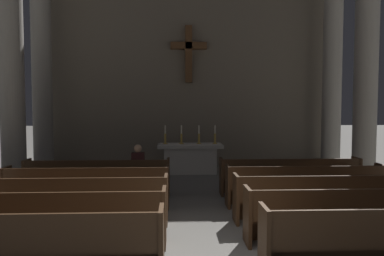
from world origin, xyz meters
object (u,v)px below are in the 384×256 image
object	(u,v)px
column_left_fourth	(42,71)
column_right_fourth	(332,72)
lone_worshipper	(138,169)
pew_right_row_2	(354,215)
column_left_third	(11,63)
pew_left_row_3	(73,201)
candlestick_outer_right	(215,138)
column_right_third	(366,65)
altar	(190,158)
candlestick_outer_left	(165,138)
pew_left_row_2	(53,219)
candlestick_inner_left	(181,138)
pew_left_row_5	(98,178)
pew_right_row_5	(290,176)
candlestick_inner_right	(199,138)
pew_right_row_4	(305,185)
pew_left_row_4	(87,187)
pew_left_row_1	(23,246)
pew_right_row_3	(326,198)

from	to	relation	value
column_left_fourth	column_right_fourth	distance (m)	10.26
lone_worshipper	pew_right_row_2	bearing A→B (deg)	-41.38
column_left_third	pew_left_row_3	bearing A→B (deg)	-53.64
column_right_fourth	candlestick_outer_right	bearing A→B (deg)	-172.68
column_right_third	column_right_fourth	world-z (taller)	same
altar	candlestick_outer_left	world-z (taller)	candlestick_outer_left
pew_left_row_2	candlestick_inner_left	xyz separation A→B (m)	(2.16, 6.55, 0.73)
pew_left_row_5	column_right_third	bearing A→B (deg)	10.09
pew_left_row_5	pew_right_row_5	xyz separation A→B (m)	(4.92, 0.00, 0.00)
pew_left_row_5	candlestick_inner_right	xyz separation A→B (m)	(2.76, 3.14, 0.73)
candlestick_inner_left	lone_worshipper	world-z (taller)	candlestick_inner_left
altar	candlestick_inner_left	world-z (taller)	candlestick_inner_left
pew_right_row_4	candlestick_inner_right	bearing A→B (deg)	116.81
column_right_fourth	pew_right_row_2	bearing A→B (deg)	-110.59
candlestick_outer_left	candlestick_outer_right	distance (m)	1.70
column_left_fourth	candlestick_inner_left	distance (m)	5.38
column_right_fourth	pew_left_row_3	bearing A→B (deg)	-141.85
pew_left_row_2	column_right_fourth	xyz separation A→B (m)	(7.59, 7.10, 3.03)
pew_left_row_4	candlestick_outer_right	world-z (taller)	candlestick_outer_right
pew_right_row_5	candlestick_outer_left	distance (m)	4.62
pew_left_row_2	pew_left_row_4	bearing A→B (deg)	90.00
pew_left_row_4	pew_right_row_5	bearing A→B (deg)	12.99
pew_left_row_3	altar	size ratio (longest dim) A/B	1.64
column_left_fourth	candlestick_outer_right	distance (m)	6.43
pew_right_row_5	pew_left_row_2	bearing A→B (deg)	-145.32
pew_right_row_2	pew_right_row_4	distance (m)	2.27
pew_left_row_2	pew_right_row_5	world-z (taller)	same
pew_left_row_3	candlestick_inner_right	size ratio (longest dim) A/B	5.71
pew_left_row_3	candlestick_inner_right	xyz separation A→B (m)	(2.76, 5.41, 0.73)
pew_right_row_4	column_right_fourth	xyz separation A→B (m)	(2.67, 4.83, 3.03)
altar	candlestick_inner_left	size ratio (longest dim) A/B	3.47
lone_worshipper	candlestick_outer_left	bearing A→B (deg)	79.08
pew_right_row_5	candlestick_inner_left	xyz separation A→B (m)	(-2.76, 3.14, 0.73)
pew_right_row_2	pew_right_row_5	world-z (taller)	same
pew_right_row_4	pew_right_row_2	bearing A→B (deg)	-90.00
pew_left_row_4	altar	bearing A→B (deg)	60.08
pew_left_row_3	pew_left_row_5	distance (m)	2.27
pew_left_row_2	pew_left_row_4	world-z (taller)	same
pew_left_row_1	pew_right_row_3	bearing A→B (deg)	24.76
pew_left_row_2	pew_right_row_3	xyz separation A→B (m)	(4.92, 1.14, 0.00)
pew_right_row_5	candlestick_outer_left	size ratio (longest dim) A/B	5.71
pew_left_row_1	candlestick_inner_left	xyz separation A→B (m)	(2.16, 7.69, 0.73)
pew_left_row_5	altar	world-z (taller)	altar
pew_right_row_4	pew_right_row_5	xyz separation A→B (m)	(0.00, 1.14, 0.00)
candlestick_inner_right	candlestick_outer_right	xyz separation A→B (m)	(0.55, 0.00, 0.00)
pew_left_row_2	pew_right_row_2	distance (m)	4.92
altar	candlestick_inner_right	bearing A→B (deg)	-0.00
altar	pew_left_row_5	bearing A→B (deg)	-128.08
pew_left_row_1	pew_right_row_5	bearing A→B (deg)	42.69
column_left_third	lone_worshipper	bearing A→B (deg)	-19.62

